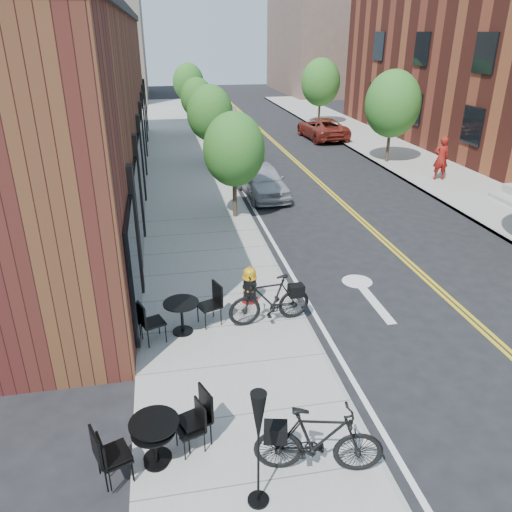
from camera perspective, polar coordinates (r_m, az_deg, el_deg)
ground at (r=11.06m, az=7.99°, el=-11.48°), size 120.00×120.00×0.00m
sidewalk_near at (r=19.53m, az=-6.92°, el=5.11°), size 4.00×70.00×0.12m
sidewalk_far at (r=23.52m, az=23.83°, el=6.52°), size 4.00×70.00×0.12m
building_near at (r=22.87m, az=-19.95°, el=15.58°), size 5.00×28.00×7.00m
bg_building_left at (r=56.66m, az=-17.03°, el=21.90°), size 8.00×14.00×10.00m
bg_building_right at (r=61.49m, az=7.96°, el=23.70°), size 10.00×16.00×12.00m
tree_near_a at (r=18.03m, az=-2.54°, el=12.05°), size 2.20×2.20×3.81m
tree_near_b at (r=25.83m, az=-5.29°, el=15.95°), size 2.30×2.30×3.98m
tree_near_c at (r=33.75m, az=-6.77°, el=17.52°), size 2.10×2.10×3.67m
tree_near_d at (r=41.67m, az=-7.74°, el=19.10°), size 2.40×2.40×4.11m
tree_far_b at (r=27.32m, az=15.35°, el=16.41°), size 2.80×2.80×4.62m
tree_far_c at (r=38.43m, az=7.39°, el=19.09°), size 2.80×2.80×4.62m
fire_hydrant at (r=12.61m, az=-0.73°, el=-3.32°), size 0.53×0.53×0.97m
bicycle_left at (r=11.66m, az=1.57°, el=-5.02°), size 2.03×0.76×1.19m
bicycle_right at (r=8.17m, az=7.18°, el=-20.20°), size 2.08×1.01×1.20m
bistro_set_a at (r=8.50m, az=-11.44°, el=-19.40°), size 1.87×1.11×0.99m
bistro_set_b at (r=8.48m, az=-11.53°, el=-20.11°), size 1.65×0.92×0.87m
bistro_set_c at (r=11.44m, az=-8.50°, el=-6.43°), size 1.90×1.11×1.01m
patio_umbrella at (r=7.13m, az=0.28°, el=-18.89°), size 0.32×0.32×1.98m
parked_car_a at (r=21.28m, az=0.73°, el=8.66°), size 1.89×4.14×1.38m
parked_car_b at (r=27.63m, az=-1.33°, el=12.23°), size 1.60×4.00×1.29m
parked_car_c at (r=36.48m, az=-3.38°, el=15.40°), size 2.63×5.66×1.60m
parked_car_far at (r=33.64m, az=7.58°, el=14.26°), size 2.48×4.96×1.35m
pedestrian at (r=24.79m, az=20.39°, el=10.42°), size 0.77×0.55×1.97m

